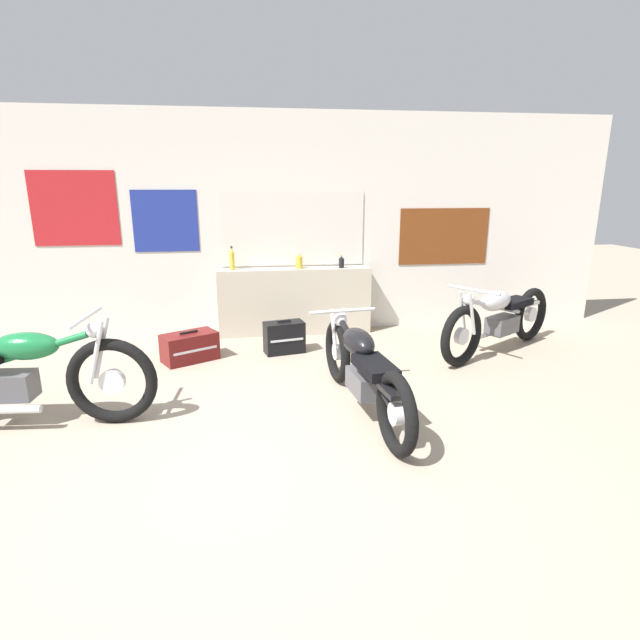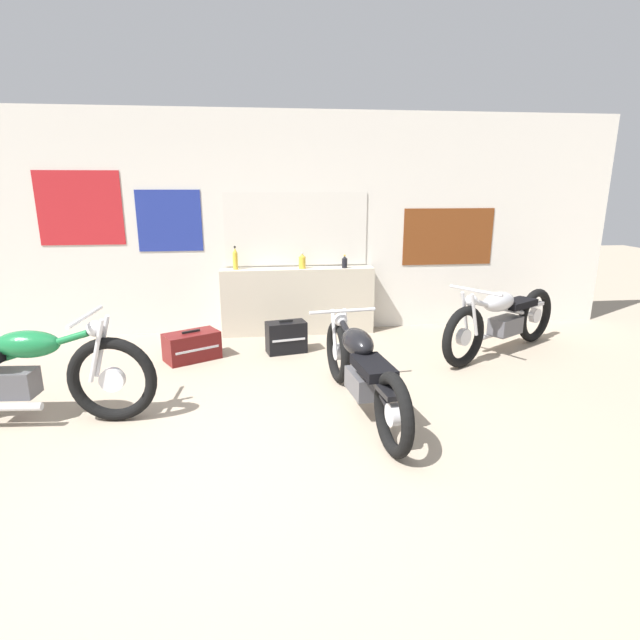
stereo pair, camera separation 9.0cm
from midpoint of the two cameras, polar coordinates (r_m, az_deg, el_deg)
name	(u,v)px [view 2 (the right image)]	position (r m, az deg, el deg)	size (l,w,h in m)	color
ground_plane	(230,476)	(3.58, -9.52, -17.14)	(24.00, 24.00, 0.00)	gray
wall_back	(242,226)	(6.55, -8.55, 10.63)	(10.00, 0.07, 2.80)	silver
sill_counter	(298,301)	(6.54, -2.14, 2.19)	(1.98, 0.28, 0.86)	#B7AD99
bottle_leftmost	(235,259)	(6.42, -9.26, 6.88)	(0.06, 0.06, 0.30)	gold
bottle_left_center	(302,261)	(6.42, -1.64, 6.72)	(0.09, 0.09, 0.21)	gold
bottle_center	(345,262)	(6.47, 3.23, 6.62)	(0.07, 0.07, 0.17)	black
motorcycle_green	(16,373)	(4.71, -30.92, -5.21)	(2.23, 0.64, 0.91)	black
motorcycle_black	(362,370)	(4.27, 5.40, -5.66)	(0.64, 2.06, 0.78)	black
motorcycle_silver	(502,319)	(6.12, 20.53, 0.08)	(1.86, 1.20, 0.84)	black
hard_case_black	(286,337)	(5.83, -3.44, -1.97)	(0.49, 0.32, 0.39)	black
hard_case_darkred	(192,346)	(5.76, -13.99, -2.91)	(0.66, 0.56, 0.34)	maroon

